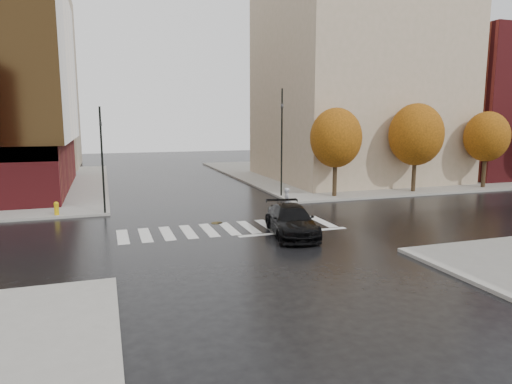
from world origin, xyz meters
The scene contains 15 objects.
ground centered at (0.00, 0.00, 0.00)m, with size 120.00×120.00×0.00m, color black.
sidewalk_ne centered at (21.00, 21.00, 0.07)m, with size 30.00×30.00×0.15m, color gray.
crosswalk centered at (0.00, 0.50, 0.01)m, with size 12.00×3.00×0.01m, color silver.
building_ne_tan centered at (17.00, 17.00, 9.15)m, with size 16.00×16.00×18.00m, color tan.
building_ne_brick centered at (33.00, 16.00, 7.15)m, with size 14.00×14.00×14.00m, color maroon.
building_nw_far centered at (-16.00, 37.00, 10.15)m, with size 14.00×12.00×20.00m, color tan.
tree_ne_a centered at (10.00, 7.40, 4.46)m, with size 3.80×3.80×6.50m.
tree_ne_b centered at (17.00, 7.40, 4.62)m, with size 4.20×4.20×6.89m.
tree_ne_c centered at (24.00, 7.40, 4.37)m, with size 3.60×3.60×6.31m.
sedan centered at (2.65, -1.80, 0.74)m, with size 2.08×5.12×1.49m, color black.
cyclist centered at (3.97, 1.82, 0.63)m, with size 1.63×0.64×1.85m.
traffic_light_nw centered at (-6.30, 6.30, 3.72)m, with size 0.19×0.16×6.42m.
traffic_light_ne centered at (6.30, 8.82, 4.70)m, with size 0.17×0.21×7.86m.
fire_hydrant centered at (-9.04, 6.50, 0.60)m, with size 0.29×0.29×0.81m.
manhole centered at (-0.30, 2.00, 0.01)m, with size 0.66×0.66×0.01m, color #453818.
Camera 1 is at (-6.18, -22.60, 5.82)m, focal length 32.00 mm.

